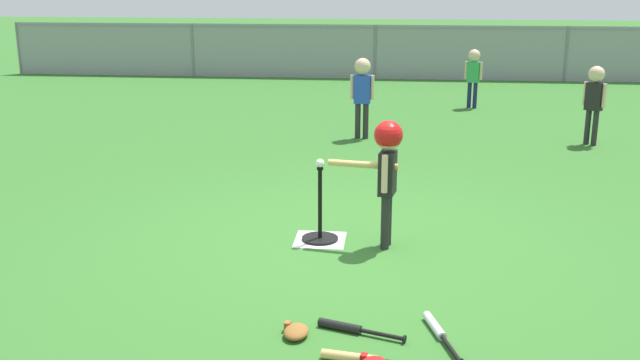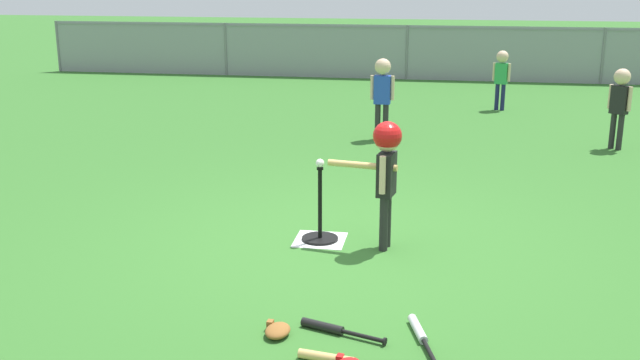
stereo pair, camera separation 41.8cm
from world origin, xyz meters
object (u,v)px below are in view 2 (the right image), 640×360
at_px(batting_tee, 320,229).
at_px(spare_bat_wood, 338,360).
at_px(fielder_near_right, 620,98).
at_px(fielder_deep_right, 502,72).
at_px(baseball_on_tee, 320,163).
at_px(spare_bat_silver, 420,334).
at_px(fielder_deep_center, 382,88).
at_px(batter_child, 386,159).
at_px(spare_bat_black, 331,328).
at_px(glove_near_bats, 277,330).

height_order(batting_tee, spare_bat_wood, batting_tee).
height_order(fielder_near_right, fielder_deep_right, fielder_near_right).
relative_size(baseball_on_tee, fielder_deep_right, 0.07).
bearing_deg(spare_bat_silver, spare_bat_wood, -139.09).
bearing_deg(fielder_deep_center, baseball_on_tee, -92.48).
relative_size(batter_child, spare_bat_silver, 1.71).
bearing_deg(spare_bat_wood, spare_bat_black, 104.35).
distance_m(batter_child, spare_bat_wood, 2.14).
xyz_separation_m(spare_bat_wood, spare_bat_black, (-0.10, 0.40, 0.00)).
relative_size(spare_bat_wood, glove_near_bats, 3.04).
xyz_separation_m(batter_child, spare_bat_wood, (-0.11, -2.00, -0.75)).
xyz_separation_m(baseball_on_tee, spare_bat_wood, (0.46, -2.10, -0.67)).
distance_m(batter_child, glove_near_bats, 1.94).
bearing_deg(fielder_deep_center, batting_tee, -92.48).
bearing_deg(baseball_on_tee, spare_bat_silver, -60.85).
distance_m(fielder_deep_right, spare_bat_silver, 8.45).
bearing_deg(spare_bat_wood, fielder_deep_right, 80.39).
xyz_separation_m(spare_bat_silver, glove_near_bats, (-0.92, -0.12, 0.01)).
bearing_deg(batting_tee, fielder_deep_right, 73.76).
distance_m(baseball_on_tee, batter_child, 0.58).
distance_m(spare_bat_wood, spare_bat_black, 0.41).
xyz_separation_m(baseball_on_tee, batter_child, (0.57, -0.10, 0.08)).
bearing_deg(batting_tee, spare_bat_wood, -77.64).
relative_size(spare_bat_black, glove_near_bats, 2.54).
bearing_deg(fielder_near_right, spare_bat_silver, -112.23).
relative_size(baseball_on_tee, batter_child, 0.07).
relative_size(fielder_near_right, spare_bat_black, 1.81).
distance_m(fielder_deep_right, spare_bat_black, 8.56).
height_order(fielder_deep_right, spare_bat_black, fielder_deep_right).
bearing_deg(batter_child, spare_bat_black, -97.48).
bearing_deg(fielder_deep_center, spare_bat_wood, -87.42).
distance_m(spare_bat_black, glove_near_bats, 0.35).
bearing_deg(spare_bat_silver, fielder_deep_center, 97.45).
distance_m(spare_bat_silver, glove_near_bats, 0.93).
bearing_deg(glove_near_bats, spare_bat_wood, -34.25).
relative_size(batter_child, fielder_deep_center, 0.98).
bearing_deg(batter_child, fielder_near_right, 56.81).
xyz_separation_m(spare_bat_black, glove_near_bats, (-0.34, -0.10, 0.01)).
bearing_deg(fielder_deep_center, fielder_near_right, -1.58).
height_order(batter_child, fielder_deep_center, fielder_deep_center).
relative_size(baseball_on_tee, fielder_deep_center, 0.07).
xyz_separation_m(fielder_deep_right, spare_bat_black, (-1.59, -8.39, -0.61)).
bearing_deg(fielder_deep_center, spare_bat_silver, -82.55).
xyz_separation_m(batting_tee, fielder_deep_center, (0.18, 4.13, 0.62)).
xyz_separation_m(batting_tee, spare_bat_wood, (0.46, -2.10, -0.07)).
bearing_deg(fielder_deep_center, fielder_deep_right, 55.36).
bearing_deg(spare_bat_wood, batter_child, 86.87).
bearing_deg(spare_bat_black, fielder_deep_center, 91.76).
height_order(fielder_deep_center, spare_bat_wood, fielder_deep_center).
height_order(batting_tee, spare_bat_silver, batting_tee).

